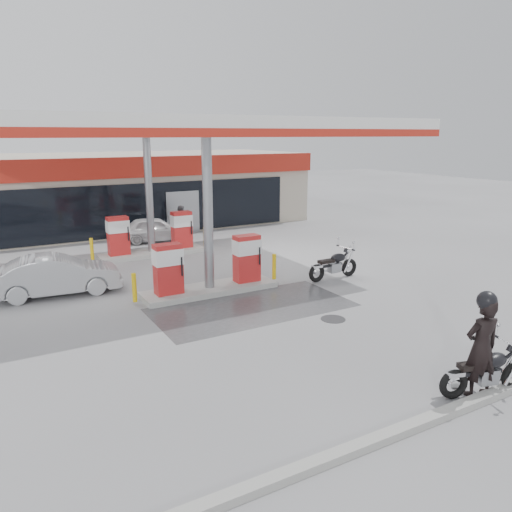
% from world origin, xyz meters
% --- Properties ---
extents(ground, '(90.00, 90.00, 0.00)m').
position_xyz_m(ground, '(0.00, 0.00, 0.00)').
color(ground, gray).
rests_on(ground, ground).
extents(wet_patch, '(6.00, 3.00, 0.00)m').
position_xyz_m(wet_patch, '(0.50, 0.00, 0.00)').
color(wet_patch, '#4C4C4F').
rests_on(wet_patch, ground).
extents(drain_cover, '(0.70, 0.70, 0.01)m').
position_xyz_m(drain_cover, '(2.00, -2.00, 0.00)').
color(drain_cover, '#38383A').
rests_on(drain_cover, ground).
extents(kerb, '(28.00, 0.25, 0.15)m').
position_xyz_m(kerb, '(0.00, -7.00, 0.07)').
color(kerb, gray).
rests_on(kerb, ground).
extents(store_building, '(22.00, 8.22, 4.00)m').
position_xyz_m(store_building, '(0.01, 15.94, 2.01)').
color(store_building, '#AFA393').
rests_on(store_building, ground).
extents(canopy, '(16.00, 10.02, 5.51)m').
position_xyz_m(canopy, '(0.00, 5.00, 5.27)').
color(canopy, silver).
rests_on(canopy, ground).
extents(pump_island_near, '(5.14, 1.30, 1.78)m').
position_xyz_m(pump_island_near, '(0.00, 2.00, 0.71)').
color(pump_island_near, '#9E9E99').
rests_on(pump_island_near, ground).
extents(pump_island_far, '(5.14, 1.30, 1.78)m').
position_xyz_m(pump_island_far, '(0.00, 8.00, 0.71)').
color(pump_island_far, '#9E9E99').
rests_on(pump_island_far, ground).
extents(main_motorcycle, '(2.00, 0.95, 1.05)m').
position_xyz_m(main_motorcycle, '(2.05, -6.81, 0.46)').
color(main_motorcycle, black).
rests_on(main_motorcycle, ground).
extents(biker_main, '(0.83, 0.64, 2.04)m').
position_xyz_m(biker_main, '(1.87, -6.76, 1.02)').
color(biker_main, black).
rests_on(biker_main, ground).
extents(parked_motorcycle, '(2.16, 0.83, 1.11)m').
position_xyz_m(parked_motorcycle, '(4.54, 1.21, 0.49)').
color(parked_motorcycle, black).
rests_on(parked_motorcycle, ground).
extents(sedan_white, '(3.73, 2.06, 1.20)m').
position_xyz_m(sedan_white, '(1.04, 10.63, 0.60)').
color(sedan_white, white).
rests_on(sedan_white, ground).
extents(attendant, '(0.70, 0.85, 1.64)m').
position_xyz_m(attendant, '(2.48, 10.80, 0.82)').
color(attendant, '#505054').
rests_on(attendant, ground).
extents(hatchback_silver, '(4.08, 1.75, 1.31)m').
position_xyz_m(hatchback_silver, '(-4.39, 4.20, 0.65)').
color(hatchback_silver, '#A3A6AB').
rests_on(hatchback_silver, ground).
extents(parked_car_left, '(3.85, 1.92, 1.08)m').
position_xyz_m(parked_car_left, '(-4.50, 14.00, 0.54)').
color(parked_car_left, black).
rests_on(parked_car_left, ground).
extents(parked_car_right, '(4.71, 2.61, 1.25)m').
position_xyz_m(parked_car_right, '(7.62, 13.85, 0.62)').
color(parked_car_right, black).
rests_on(parked_car_right, ground).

